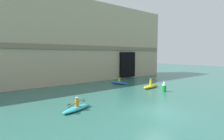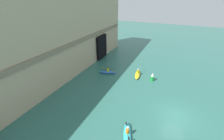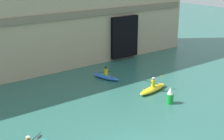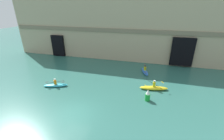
{
  "view_description": "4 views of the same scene",
  "coord_description": "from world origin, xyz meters",
  "px_view_note": "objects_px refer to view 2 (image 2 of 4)",
  "views": [
    {
      "loc": [
        -10.77,
        -8.26,
        4.44
      ],
      "look_at": [
        4.46,
        11.25,
        2.2
      ],
      "focal_mm": 28.0,
      "sensor_mm": 36.0,
      "label": 1
    },
    {
      "loc": [
        -14.3,
        1.25,
        12.1
      ],
      "look_at": [
        3.89,
        9.65,
        1.91
      ],
      "focal_mm": 24.0,
      "sensor_mm": 36.0,
      "label": 2
    },
    {
      "loc": [
        -9.98,
        -10.84,
        10.04
      ],
      "look_at": [
        3.78,
        7.58,
        2.31
      ],
      "focal_mm": 50.0,
      "sensor_mm": 36.0,
      "label": 3
    },
    {
      "loc": [
        6.5,
        -10.01,
        9.3
      ],
      "look_at": [
        1.31,
        9.2,
        0.82
      ],
      "focal_mm": 24.0,
      "sensor_mm": 36.0,
      "label": 4
    }
  ],
  "objects_px": {
    "kayak_cyan": "(127,134)",
    "kayak_yellow": "(138,74)",
    "kayak_blue": "(108,72)",
    "marker_buoy": "(152,77)"
  },
  "relations": [
    {
      "from": "kayak_cyan",
      "to": "kayak_yellow",
      "type": "distance_m",
      "value": 12.15
    },
    {
      "from": "kayak_yellow",
      "to": "kayak_blue",
      "type": "relative_size",
      "value": 1.16
    },
    {
      "from": "kayak_cyan",
      "to": "marker_buoy",
      "type": "distance_m",
      "value": 11.29
    },
    {
      "from": "marker_buoy",
      "to": "kayak_yellow",
      "type": "bearing_deg",
      "value": 75.95
    },
    {
      "from": "kayak_blue",
      "to": "marker_buoy",
      "type": "relative_size",
      "value": 2.25
    },
    {
      "from": "kayak_cyan",
      "to": "marker_buoy",
      "type": "relative_size",
      "value": 2.32
    },
    {
      "from": "kayak_yellow",
      "to": "marker_buoy",
      "type": "xyz_separation_m",
      "value": [
        -0.63,
        -2.51,
        0.35
      ]
    },
    {
      "from": "kayak_cyan",
      "to": "marker_buoy",
      "type": "height_order",
      "value": "marker_buoy"
    },
    {
      "from": "kayak_yellow",
      "to": "kayak_blue",
      "type": "bearing_deg",
      "value": 95.66
    },
    {
      "from": "kayak_cyan",
      "to": "marker_buoy",
      "type": "bearing_deg",
      "value": 160.19
    }
  ]
}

